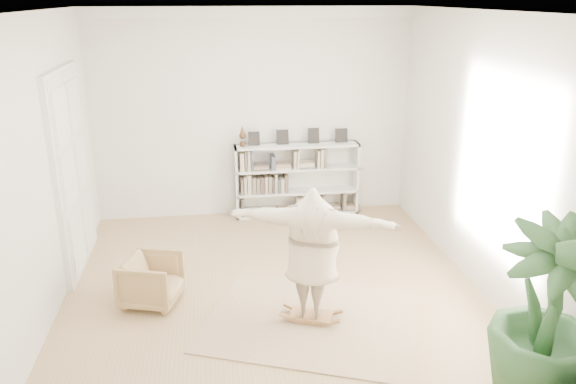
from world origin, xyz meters
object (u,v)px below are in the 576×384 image
at_px(person, 312,250).
at_px(armchair, 152,280).
at_px(rocker_board, 311,315).
at_px(houseplant, 547,316).
at_px(bookshelf, 296,180).

bearing_deg(person, armchair, 1.41).
bearing_deg(person, rocker_board, -0.00).
relative_size(armchair, person, 0.35).
xyz_separation_m(armchair, houseplant, (3.88, -2.41, 0.61)).
distance_m(bookshelf, rocker_board, 3.62).
relative_size(bookshelf, person, 1.09).
height_order(bookshelf, houseplant, houseplant).
bearing_deg(rocker_board, armchair, -178.59).
distance_m(bookshelf, houseplant, 5.48).
height_order(bookshelf, rocker_board, bookshelf).
bearing_deg(person, bookshelf, -74.52).
distance_m(bookshelf, armchair, 3.69).
height_order(armchair, rocker_board, armchair).
distance_m(armchair, person, 2.17).
bearing_deg(rocker_board, bookshelf, 105.48).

